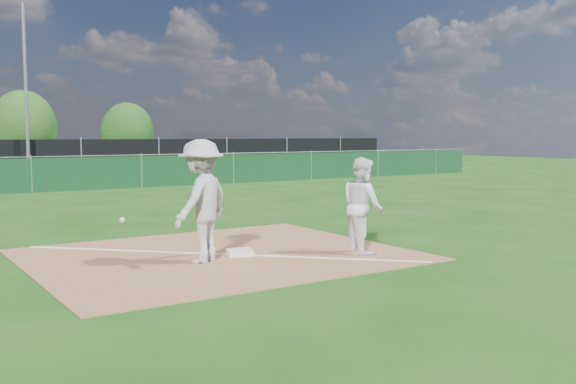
{
  "coord_description": "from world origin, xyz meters",
  "views": [
    {
      "loc": [
        -4.92,
        -8.49,
        2.02
      ],
      "look_at": [
        1.41,
        1.0,
        1.0
      ],
      "focal_mm": 40.0,
      "sensor_mm": 36.0,
      "label": 1
    }
  ],
  "objects_px": {
    "light_pole": "(26,91)",
    "tree_right": "(127,133)",
    "play_at_first": "(202,201)",
    "first_base": "(240,252)",
    "runner": "(362,205)",
    "car_right": "(80,159)",
    "tree_mid": "(23,127)"
  },
  "relations": [
    {
      "from": "play_at_first",
      "to": "tree_mid",
      "type": "xyz_separation_m",
      "value": [
        4.21,
        34.04,
        1.5
      ]
    },
    {
      "from": "car_right",
      "to": "tree_right",
      "type": "xyz_separation_m",
      "value": [
        4.81,
        5.7,
        1.5
      ]
    },
    {
      "from": "runner",
      "to": "tree_right",
      "type": "xyz_separation_m",
      "value": [
        8.0,
        33.84,
        1.34
      ]
    },
    {
      "from": "first_base",
      "to": "play_at_first",
      "type": "relative_size",
      "value": 0.21
    },
    {
      "from": "first_base",
      "to": "runner",
      "type": "relative_size",
      "value": 0.25
    },
    {
      "from": "first_base",
      "to": "car_right",
      "type": "distance_m",
      "value": 27.7
    },
    {
      "from": "car_right",
      "to": "tree_mid",
      "type": "relative_size",
      "value": 0.92
    },
    {
      "from": "light_pole",
      "to": "play_at_first",
      "type": "bearing_deg",
      "value": -95.19
    },
    {
      "from": "play_at_first",
      "to": "tree_mid",
      "type": "height_order",
      "value": "tree_mid"
    },
    {
      "from": "play_at_first",
      "to": "car_right",
      "type": "xyz_separation_m",
      "value": [
        5.85,
        27.41,
        -0.33
      ]
    },
    {
      "from": "light_pole",
      "to": "car_right",
      "type": "height_order",
      "value": "light_pole"
    },
    {
      "from": "light_pole",
      "to": "tree_right",
      "type": "relative_size",
      "value": 1.91
    },
    {
      "from": "play_at_first",
      "to": "tree_mid",
      "type": "relative_size",
      "value": 0.41
    },
    {
      "from": "tree_right",
      "to": "play_at_first",
      "type": "bearing_deg",
      "value": -107.86
    },
    {
      "from": "first_base",
      "to": "runner",
      "type": "bearing_deg",
      "value": -25.85
    },
    {
      "from": "runner",
      "to": "first_base",
      "type": "bearing_deg",
      "value": 76.89
    },
    {
      "from": "first_base",
      "to": "tree_mid",
      "type": "bearing_deg",
      "value": 84.22
    },
    {
      "from": "play_at_first",
      "to": "runner",
      "type": "height_order",
      "value": "play_at_first"
    },
    {
      "from": "tree_right",
      "to": "light_pole",
      "type": "bearing_deg",
      "value": -128.27
    },
    {
      "from": "light_pole",
      "to": "play_at_first",
      "type": "relative_size",
      "value": 3.99
    },
    {
      "from": "runner",
      "to": "play_at_first",
      "type": "bearing_deg",
      "value": 87.32
    },
    {
      "from": "play_at_first",
      "to": "tree_right",
      "type": "xyz_separation_m",
      "value": [
        10.66,
        33.1,
        1.17
      ]
    },
    {
      "from": "car_right",
      "to": "first_base",
      "type": "bearing_deg",
      "value": -176.3
    },
    {
      "from": "runner",
      "to": "tree_right",
      "type": "relative_size",
      "value": 0.39
    },
    {
      "from": "tree_mid",
      "to": "tree_right",
      "type": "relative_size",
      "value": 1.15
    },
    {
      "from": "light_pole",
      "to": "first_base",
      "type": "xyz_separation_m",
      "value": [
        -1.23,
        -21.95,
        -3.94
      ]
    },
    {
      "from": "light_pole",
      "to": "first_base",
      "type": "distance_m",
      "value": 22.34
    },
    {
      "from": "first_base",
      "to": "car_right",
      "type": "height_order",
      "value": "car_right"
    },
    {
      "from": "light_pole",
      "to": "first_base",
      "type": "relative_size",
      "value": 19.35
    },
    {
      "from": "play_at_first",
      "to": "light_pole",
      "type": "bearing_deg",
      "value": 84.81
    },
    {
      "from": "runner",
      "to": "tree_mid",
      "type": "xyz_separation_m",
      "value": [
        1.55,
        34.78,
        1.67
      ]
    },
    {
      "from": "play_at_first",
      "to": "runner",
      "type": "bearing_deg",
      "value": -15.42
    }
  ]
}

